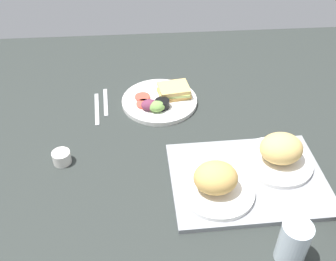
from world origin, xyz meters
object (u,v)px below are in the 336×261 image
bread_plate_near (280,153)px  bread_plate_far (216,182)px  serving_tray (248,179)px  drinking_glass (293,243)px  espresso_cup (62,157)px  fork (106,102)px  knife (97,108)px  plate_with_salad (161,100)px

bread_plate_near → bread_plate_far: bread_plate_near is taller
serving_tray → bread_plate_far: bearing=24.4°
serving_tray → drinking_glass: 26.56cm
espresso_cup → fork: (-11.95, -30.79, -1.75)cm
bread_plate_far → espresso_cup: (44.84, -17.04, -3.43)cm
bread_plate_near → knife: 66.28cm
plate_with_salad → knife: (23.67, 1.58, -1.49)cm
serving_tray → knife: size_ratio=2.37×
plate_with_salad → drinking_glass: size_ratio=2.28×
espresso_cup → bread_plate_far: bearing=159.2°
bread_plate_near → fork: bread_plate_near is taller
serving_tray → plate_with_salad: bearing=-60.8°
knife → fork: bearing=138.7°
espresso_cup → serving_tray: bearing=167.5°
bread_plate_far → knife: (35.90, -43.83, -5.18)cm
serving_tray → bread_plate_far: bread_plate_far is taller
bread_plate_far → plate_with_salad: bread_plate_far is taller
bread_plate_near → fork: size_ratio=1.26×
knife → drinking_glass: bearing=33.6°
serving_tray → espresso_cup: size_ratio=8.04×
drinking_glass → espresso_cup: drinking_glass is taller
plate_with_salad → fork: (20.67, -2.42, -1.49)cm
bread_plate_near → plate_with_salad: (33.06, -35.43, -3.90)cm
serving_tray → fork: bearing=-44.8°
espresso_cup → bread_plate_near: bearing=173.9°
espresso_cup → drinking_glass: bearing=147.5°
serving_tray → plate_with_salad: 46.58cm
espresso_cup → knife: 28.30cm
serving_tray → knife: serving_tray is taller
serving_tray → bread_plate_near: (-10.33, -5.21, 4.84)cm
fork → bread_plate_far: bearing=30.7°
plate_with_salad → espresso_cup: 43.23cm
bread_plate_near → drinking_glass: 31.51cm
plate_with_salad → knife: bearing=3.8°
espresso_cup → knife: size_ratio=0.29×
serving_tray → knife: bearing=-40.1°
bread_plate_far → knife: bread_plate_far is taller
plate_with_salad → espresso_cup: plate_with_salad is taller
plate_with_salad → fork: bearing=-6.7°
drinking_glass → plate_with_salad: bearing=-67.9°
bread_plate_far → serving_tray: bearing=-155.6°
drinking_glass → knife: bearing=-52.0°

